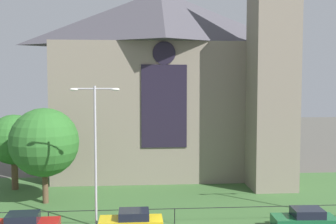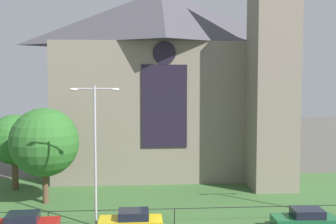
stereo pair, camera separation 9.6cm
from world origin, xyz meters
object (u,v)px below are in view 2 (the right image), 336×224
at_px(streetlamp_near, 95,140).
at_px(parked_car_green, 305,220).
at_px(tree_left_far, 14,140).
at_px(parked_car_yellow, 131,222).
at_px(church_building, 168,80).
at_px(tree_left_near, 44,142).

distance_m(streetlamp_near, parked_car_green, 15.22).
height_order(tree_left_far, parked_car_yellow, tree_left_far).
distance_m(tree_left_far, parked_car_green, 26.26).
distance_m(church_building, streetlamp_near, 18.41).
relative_size(tree_left_far, tree_left_near, 0.89).
bearing_deg(tree_left_near, tree_left_far, 128.83).
distance_m(streetlamp_near, parked_car_yellow, 6.02).
bearing_deg(tree_left_far, church_building, 22.19).
relative_size(streetlamp_near, parked_car_yellow, 2.32).
bearing_deg(streetlamp_near, tree_left_far, 128.48).
distance_m(tree_left_far, tree_left_near, 6.08).
bearing_deg(tree_left_far, tree_left_near, -51.17).
xyz_separation_m(parked_car_yellow, parked_car_green, (11.67, -0.48, 0.00)).
bearing_deg(streetlamp_near, parked_car_green, -7.48).
bearing_deg(parked_car_green, tree_left_near, -19.97).
relative_size(church_building, streetlamp_near, 2.66).
height_order(church_building, parked_car_yellow, church_building).
height_order(church_building, tree_left_far, church_building).
bearing_deg(parked_car_green, church_building, -64.38).
xyz_separation_m(tree_left_far, streetlamp_near, (8.56, -10.76, 1.39)).
height_order(church_building, tree_left_near, church_building).
bearing_deg(tree_left_near, parked_car_yellow, -45.78).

